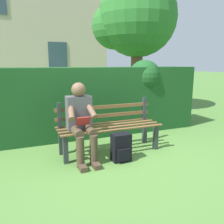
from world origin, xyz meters
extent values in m
plane|color=#517F38|center=(0.00, 0.00, 0.00)|extent=(60.00, 60.00, 0.00)
cube|color=#2D3338|center=(-0.78, 0.19, 0.22)|extent=(0.07, 0.07, 0.44)
cube|color=#2D3338|center=(0.78, 0.19, 0.22)|extent=(0.07, 0.07, 0.44)
cube|color=#2D3338|center=(-0.78, -0.19, 0.22)|extent=(0.07, 0.07, 0.44)
cube|color=#2D3338|center=(0.78, -0.19, 0.22)|extent=(0.07, 0.07, 0.44)
cube|color=brown|center=(0.00, -0.24, 0.45)|extent=(1.72, 0.06, 0.02)
cube|color=brown|center=(0.00, -0.08, 0.45)|extent=(1.72, 0.06, 0.02)
cube|color=brown|center=(0.00, 0.08, 0.45)|extent=(1.72, 0.06, 0.02)
cube|color=brown|center=(0.00, 0.24, 0.45)|extent=(1.72, 0.06, 0.02)
cube|color=#2D3338|center=(-0.78, -0.23, 0.66)|extent=(0.06, 0.06, 0.40)
cube|color=#2D3338|center=(0.78, -0.23, 0.66)|extent=(0.06, 0.06, 0.40)
cube|color=brown|center=(0.00, -0.23, 0.58)|extent=(1.72, 0.02, 0.06)
cube|color=brown|center=(0.00, -0.23, 0.73)|extent=(1.72, 0.02, 0.06)
cube|color=#4C4C51|center=(0.51, -0.02, 0.72)|extent=(0.38, 0.22, 0.52)
sphere|color=brown|center=(0.51, 0.00, 1.08)|extent=(0.22, 0.22, 0.22)
cylinder|color=#473828|center=(0.41, 0.19, 0.48)|extent=(0.13, 0.42, 0.13)
cylinder|color=#473828|center=(0.61, 0.19, 0.48)|extent=(0.13, 0.42, 0.13)
cylinder|color=#473828|center=(0.41, 0.40, 0.23)|extent=(0.12, 0.12, 0.46)
cylinder|color=#473828|center=(0.61, 0.40, 0.23)|extent=(0.12, 0.12, 0.46)
cube|color=#473828|center=(0.41, 0.48, 0.04)|extent=(0.10, 0.24, 0.07)
cube|color=#473828|center=(0.61, 0.48, 0.04)|extent=(0.10, 0.24, 0.07)
cylinder|color=brown|center=(0.36, 0.12, 0.78)|extent=(0.14, 0.32, 0.26)
cylinder|color=brown|center=(0.66, 0.12, 0.78)|extent=(0.14, 0.32, 0.26)
cube|color=#B22626|center=(0.51, 0.24, 0.64)|extent=(0.20, 0.07, 0.13)
cube|color=#19471E|center=(0.45, -1.13, 0.69)|extent=(5.60, 0.80, 1.39)
sphere|color=#19471E|center=(-1.23, -1.01, 1.18)|extent=(0.72, 0.72, 0.72)
cylinder|color=brown|center=(-2.10, -3.02, 1.08)|extent=(0.35, 0.35, 2.17)
sphere|color=#2D702D|center=(-2.10, -3.02, 2.81)|extent=(2.33, 2.33, 2.33)
sphere|color=#2D702D|center=(-1.52, -3.37, 2.57)|extent=(1.40, 1.40, 1.40)
cube|color=#334756|center=(-0.59, -8.26, 1.87)|extent=(0.90, 0.04, 1.20)
cube|color=black|center=(-0.02, 0.40, 0.21)|extent=(0.28, 0.19, 0.43)
cube|color=black|center=(-0.02, 0.52, 0.13)|extent=(0.20, 0.04, 0.19)
cylinder|color=black|center=(-0.11, 0.30, 0.24)|extent=(0.04, 0.04, 0.26)
cylinder|color=black|center=(0.06, 0.30, 0.24)|extent=(0.04, 0.04, 0.26)
camera|label=1|loc=(1.38, 3.45, 1.47)|focal=37.17mm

